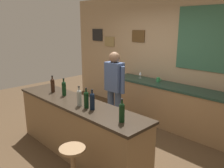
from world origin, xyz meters
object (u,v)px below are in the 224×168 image
at_px(wine_bottle_f, 122,112).
at_px(wine_bottle_b, 64,88).
at_px(bar_stool, 73,164).
at_px(wine_glass_a, 140,73).
at_px(coffee_mug, 158,80).
at_px(wine_bottle_d, 86,99).
at_px(wine_bottle_e, 92,101).
at_px(wine_bottle_c, 79,97).
at_px(bartender, 114,87).
at_px(wine_bottle_a, 53,85).

bearing_deg(wine_bottle_f, wine_bottle_b, 175.72).
relative_size(bar_stool, wine_glass_a, 4.39).
xyz_separation_m(bar_stool, wine_bottle_b, (-1.21, 0.69, 0.60)).
relative_size(wine_bottle_b, coffee_mug, 2.45).
height_order(wine_bottle_d, wine_bottle_e, same).
height_order(wine_bottle_c, wine_bottle_d, same).
distance_m(bartender, wine_bottle_e, 1.24).
distance_m(bar_stool, wine_bottle_b, 1.51).
bearing_deg(wine_bottle_e, bartender, 119.84).
height_order(bartender, wine_bottle_a, bartender).
xyz_separation_m(bar_stool, coffee_mug, (-0.66, 2.76, 0.49)).
relative_size(wine_bottle_b, wine_bottle_e, 1.00).
height_order(bartender, wine_bottle_f, bartender).
relative_size(bar_stool, wine_bottle_a, 2.22).
bearing_deg(bar_stool, wine_bottle_e, 118.82).
bearing_deg(wine_bottle_e, coffee_mug, 98.79).
distance_m(bartender, wine_bottle_b, 1.02).
bearing_deg(wine_glass_a, wine_bottle_c, -75.41).
xyz_separation_m(wine_bottle_c, wine_glass_a, (-0.57, 2.19, -0.05)).
height_order(wine_bottle_a, wine_bottle_d, same).
xyz_separation_m(wine_glass_a, coffee_mug, (0.50, -0.00, -0.06)).
height_order(wine_bottle_f, wine_glass_a, wine_bottle_f).
relative_size(bar_stool, wine_bottle_f, 2.22).
bearing_deg(wine_bottle_c, wine_bottle_d, 7.80).
relative_size(wine_glass_a, coffee_mug, 1.24).
bearing_deg(wine_glass_a, bartender, -78.42).
xyz_separation_m(wine_bottle_b, wine_bottle_d, (0.76, -0.11, 0.00)).
xyz_separation_m(wine_bottle_a, wine_glass_a, (0.37, 2.09, -0.05)).
xyz_separation_m(wine_bottle_c, wine_bottle_e, (0.27, 0.03, 0.00)).
bearing_deg(bartender, wine_bottle_b, -105.11).
bearing_deg(coffee_mug, wine_bottle_e, -81.21).
bearing_deg(wine_bottle_d, bar_stool, -52.46).
bearing_deg(bar_stool, wine_bottle_a, 156.46).
xyz_separation_m(bartender, wine_bottle_d, (0.49, -1.08, 0.12)).
bearing_deg(wine_bottle_d, wine_bottle_e, 5.96).
bearing_deg(wine_glass_a, wine_bottle_d, -71.74).
height_order(wine_bottle_c, wine_bottle_f, same).
bearing_deg(wine_bottle_d, wine_bottle_a, 175.60).
bearing_deg(wine_bottle_a, wine_bottle_f, -2.67).
bearing_deg(bar_stool, bartender, 119.48).
relative_size(bar_stool, wine_bottle_c, 2.22).
bearing_deg(wine_bottle_d, wine_bottle_f, -0.02).
relative_size(bartender, wine_bottle_c, 5.29).
distance_m(wine_bottle_a, wine_bottle_d, 1.09).
height_order(wine_bottle_b, wine_bottle_f, same).
bearing_deg(wine_glass_a, wine_bottle_e, -68.81).
height_order(wine_bottle_b, wine_glass_a, wine_bottle_b).
xyz_separation_m(wine_bottle_d, wine_bottle_e, (0.12, 0.01, 0.00)).
distance_m(wine_bottle_b, wine_glass_a, 2.06).
height_order(wine_bottle_c, coffee_mug, wine_bottle_c).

